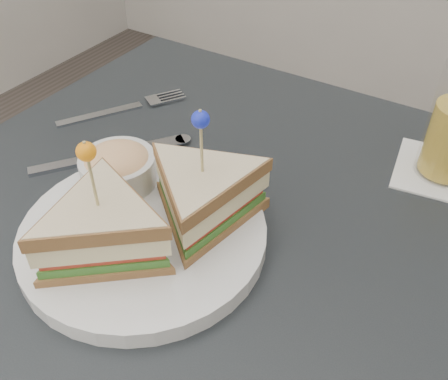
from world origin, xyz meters
TOP-DOWN VIEW (x-y plane):
  - table at (0.00, 0.00)m, footprint 0.80×0.80m
  - plate_meal at (-0.04, -0.06)m, footprint 0.33×0.33m
  - cutlery_fork at (-0.26, 0.15)m, footprint 0.13×0.19m
  - cutlery_knife at (-0.20, 0.03)m, footprint 0.16×0.20m

SIDE VIEW (x-z plane):
  - table at x=0.00m, z-range 0.30..1.05m
  - cutlery_fork at x=-0.26m, z-range 0.75..0.76m
  - cutlery_knife at x=-0.20m, z-range 0.75..0.76m
  - plate_meal at x=-0.04m, z-range 0.71..0.88m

